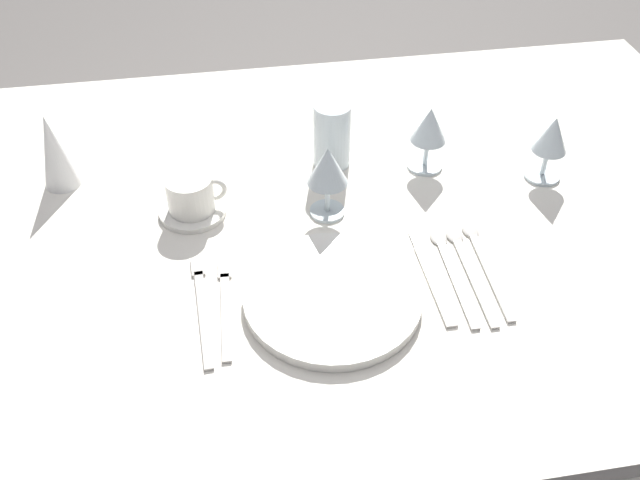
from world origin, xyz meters
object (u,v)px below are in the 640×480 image
object	(u,v)px
dinner_plate	(332,297)
napkin_folded	(54,151)
fork_inner	(202,305)
wine_glass_right	(327,168)
wine_glass_left	(429,128)
coffee_cup_left	(191,193)
fork_outer	(225,303)
drink_tumbler	(332,135)
spoon_tea	(483,257)
dinner_knife	(432,279)
spoon_dessert	(466,263)
spoon_soup	(449,265)
wine_glass_centre	(552,138)

from	to	relation	value
dinner_plate	napkin_folded	world-z (taller)	napkin_folded
fork_inner	wine_glass_right	world-z (taller)	wine_glass_right
wine_glass_left	coffee_cup_left	bearing A→B (deg)	-171.38
fork_outer	drink_tumbler	size ratio (longest dim) A/B	1.63
dinner_plate	napkin_folded	xyz separation A→B (m)	(-0.45, 0.38, 0.06)
spoon_tea	dinner_knife	bearing A→B (deg)	-160.36
wine_glass_right	dinner_plate	bearing A→B (deg)	-97.50
spoon_dessert	spoon_tea	size ratio (longest dim) A/B	0.99
napkin_folded	fork_outer	bearing A→B (deg)	-51.74
dinner_knife	drink_tumbler	world-z (taller)	drink_tumbler
spoon_tea	napkin_folded	bearing A→B (deg)	155.51
fork_outer	spoon_soup	world-z (taller)	spoon_soup
coffee_cup_left	napkin_folded	size ratio (longest dim) A/B	0.72
wine_glass_centre	napkin_folded	distance (m)	0.91
dinner_plate	fork_outer	world-z (taller)	dinner_plate
fork_outer	fork_inner	bearing A→B (deg)	177.34
fork_outer	spoon_tea	bearing A→B (deg)	4.51
drink_tumbler	napkin_folded	xyz separation A→B (m)	(-0.51, 0.02, 0.01)
spoon_soup	drink_tumbler	distance (m)	0.35
coffee_cup_left	drink_tumbler	world-z (taller)	drink_tumbler
drink_tumbler	napkin_folded	bearing A→B (deg)	178.02
dinner_knife	spoon_soup	world-z (taller)	spoon_soup
dinner_plate	coffee_cup_left	distance (m)	0.33
wine_glass_right	fork_outer	bearing A→B (deg)	-134.95
dinner_knife	wine_glass_centre	distance (m)	0.38
spoon_dessert	dinner_knife	bearing A→B (deg)	-158.19
spoon_tea	coffee_cup_left	distance (m)	0.51
spoon_tea	spoon_dessert	bearing A→B (deg)	-165.19
wine_glass_left	dinner_plate	bearing A→B (deg)	-126.82
dinner_plate	spoon_dessert	size ratio (longest dim) A/B	1.21
dinner_plate	coffee_cup_left	world-z (taller)	coffee_cup_left
spoon_tea	dinner_plate	bearing A→B (deg)	-168.59
dinner_knife	spoon_tea	world-z (taller)	spoon_tea
spoon_dessert	wine_glass_left	bearing A→B (deg)	88.74
wine_glass_right	drink_tumbler	bearing A→B (deg)	76.87
dinner_plate	wine_glass_centre	bearing A→B (deg)	29.18
dinner_knife	wine_glass_left	size ratio (longest dim) A/B	1.68
fork_inner	spoon_dessert	distance (m)	0.43
dinner_knife	spoon_soup	bearing A→B (deg)	35.84
napkin_folded	wine_glass_right	bearing A→B (deg)	-19.01
coffee_cup_left	dinner_plate	bearing A→B (deg)	-50.45
napkin_folded	wine_glass_centre	bearing A→B (deg)	-7.97
dinner_knife	spoon_tea	distance (m)	0.10
coffee_cup_left	wine_glass_right	size ratio (longest dim) A/B	0.76
fork_inner	drink_tumbler	world-z (taller)	drink_tumbler
spoon_dessert	spoon_tea	distance (m)	0.03
wine_glass_centre	drink_tumbler	world-z (taller)	wine_glass_centre
coffee_cup_left	wine_glass_centre	xyz separation A→B (m)	(0.66, 0.00, 0.04)
dinner_knife	spoon_soup	distance (m)	0.05
spoon_dessert	drink_tumbler	distance (m)	0.36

